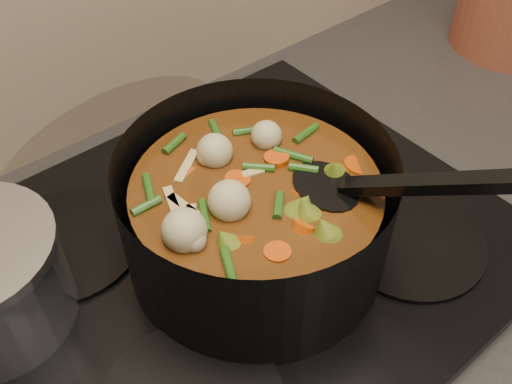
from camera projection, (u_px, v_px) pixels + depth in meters
stovetop at (239, 248)px, 0.69m from camera, size 0.62×0.54×0.03m
stockpot at (257, 214)px, 0.63m from camera, size 0.32×0.39×0.22m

